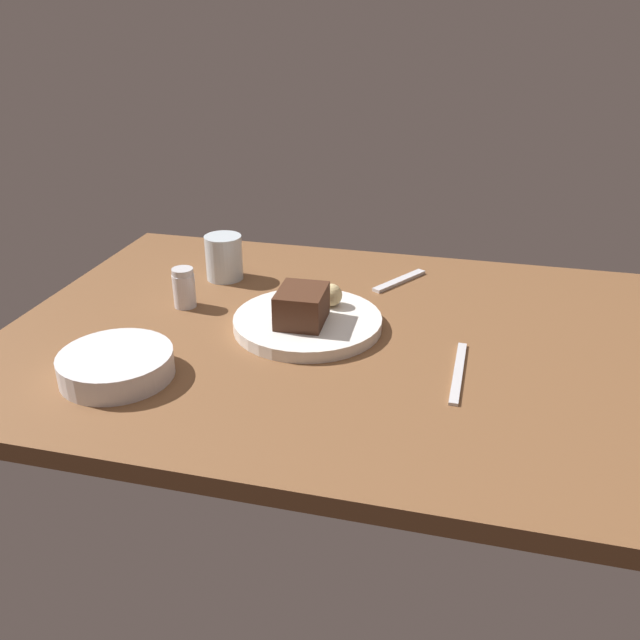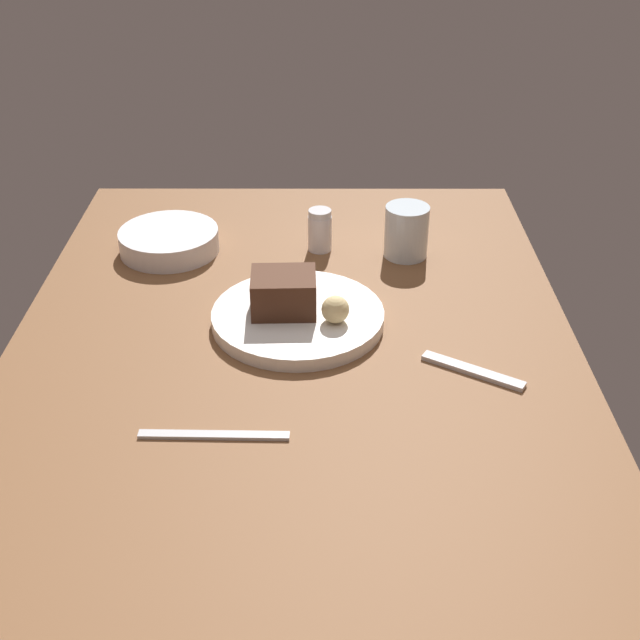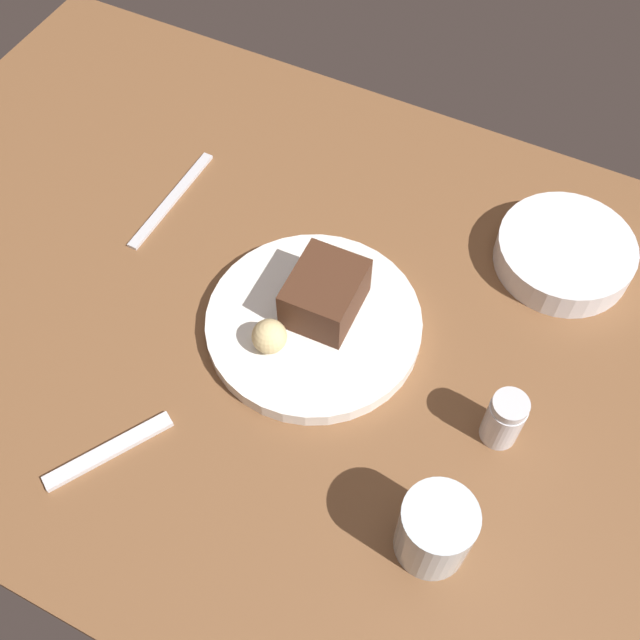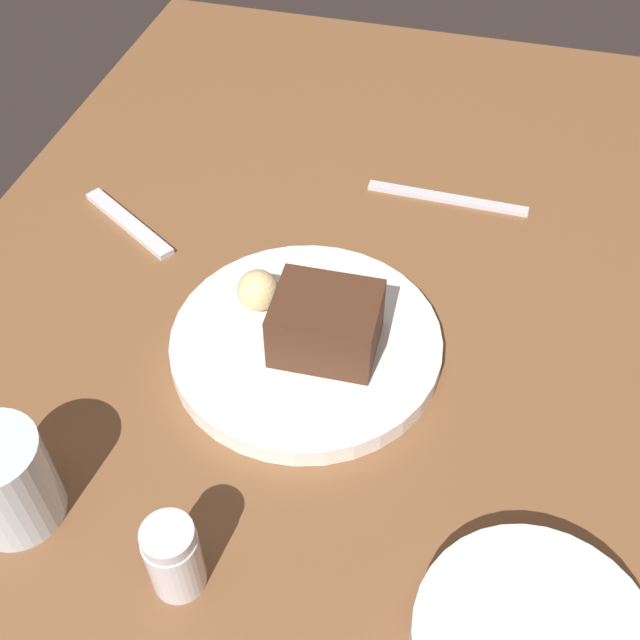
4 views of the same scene
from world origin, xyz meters
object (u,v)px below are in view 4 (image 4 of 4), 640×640
Objects in this scene: dessert_plate at (306,344)px; salt_shaker at (174,557)px; water_glass at (5,481)px; bread_roll at (258,290)px; chocolate_cake_slice at (326,324)px; dessert_spoon at (129,223)px; butter_knife at (447,198)px.

salt_shaker reaches higher than dessert_plate.
water_glass is at bearing -98.32° from salt_shaker.
water_glass is at bearing -26.35° from bread_roll.
chocolate_cake_slice reaches higher than dessert_plate.
dessert_spoon is (-13.04, -24.70, -0.71)cm from dessert_plate.
bread_roll is at bearing -175.19° from salt_shaker.
chocolate_cake_slice is at bearing 66.48° from bread_roll.
chocolate_cake_slice is 25.05cm from salt_shaker.
salt_shaker reaches higher than dessert_spoon.
chocolate_cake_slice reaches higher than salt_shaker.
bread_roll reaches higher than dessert_spoon.
bread_roll reaches higher than dessert_plate.
butter_knife is (-27.36, 7.79, -4.87)cm from chocolate_cake_slice.
butter_knife is (-23.99, 15.53, -3.96)cm from bread_roll.
bread_roll is 0.22× the size of butter_knife.
chocolate_cake_slice reaches higher than butter_knife.
chocolate_cake_slice is 28.86cm from butter_knife.
salt_shaker reaches higher than bread_roll.
dessert_plate is 29.38cm from water_glass.
dessert_plate is at bearing -176.35° from dessert_spoon.
water_glass is (22.70, -18.32, 3.53)cm from dessert_plate.
dessert_plate is at bearing 62.78° from bread_roll.
dessert_plate is 2.72× the size of chocolate_cake_slice.
salt_shaker is at bearing -7.56° from dessert_plate.
dessert_plate is at bearing -102.54° from chocolate_cake_slice.
salt_shaker is (27.80, 2.34, -0.46)cm from bread_roll.
chocolate_cake_slice is (0.47, 2.10, 4.05)cm from dessert_plate.
bread_roll is at bearing 153.65° from water_glass.
water_glass reaches higher than chocolate_cake_slice.
bread_roll is 28.57cm from water_glass.
chocolate_cake_slice reaches higher than dessert_spoon.
bread_roll is 0.28× the size of dessert_spoon.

